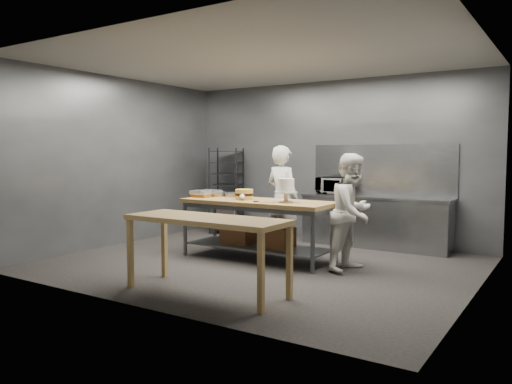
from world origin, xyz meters
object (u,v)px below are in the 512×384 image
at_px(work_table, 257,222).
at_px(layer_cake, 244,194).
at_px(near_counter, 206,224).
at_px(chef_right, 353,212).
at_px(chef_behind, 282,198).
at_px(microwave, 333,186).
at_px(speed_rack, 227,191).
at_px(frosted_cake_stand, 286,187).

relative_size(work_table, layer_cake, 8.60).
xyz_separation_m(work_table, near_counter, (0.54, -1.93, 0.24)).
bearing_deg(chef_right, chef_behind, 75.25).
relative_size(chef_behind, layer_cake, 6.35).
distance_m(chef_right, microwave, 2.17).
bearing_deg(microwave, work_table, -102.02).
height_order(speed_rack, microwave, speed_rack).
relative_size(chef_right, microwave, 3.03).
xyz_separation_m(chef_right, frosted_cake_stand, (-0.98, -0.17, 0.32)).
bearing_deg(layer_cake, chef_behind, 74.16).
distance_m(near_counter, chef_right, 2.25).
bearing_deg(chef_behind, chef_right, 168.68).
bearing_deg(layer_cake, frosted_cake_stand, -3.73).
xyz_separation_m(near_counter, frosted_cake_stand, (0.03, 1.84, 0.33)).
bearing_deg(near_counter, chef_right, 63.44).
distance_m(work_table, chef_behind, 0.83).
bearing_deg(work_table, chef_behind, 88.86).
relative_size(near_counter, microwave, 3.69).
xyz_separation_m(work_table, microwave, (0.41, 1.93, 0.48)).
distance_m(chef_right, frosted_cake_stand, 1.04).
bearing_deg(layer_cake, work_table, 8.25).
relative_size(speed_rack, chef_behind, 0.99).
distance_m(work_table, chef_right, 1.56).
height_order(frosted_cake_stand, layer_cake, frosted_cake_stand).
height_order(work_table, frosted_cake_stand, frosted_cake_stand).
bearing_deg(work_table, speed_rack, 136.26).
xyz_separation_m(chef_right, layer_cake, (-1.76, -0.12, 0.18)).
height_order(near_counter, layer_cake, layer_cake).
bearing_deg(layer_cake, microwave, 72.36).
distance_m(work_table, frosted_cake_stand, 0.81).
bearing_deg(microwave, speed_rack, -178.04).
bearing_deg(near_counter, microwave, 91.88).
bearing_deg(chef_right, microwave, 41.02).
relative_size(chef_right, frosted_cake_stand, 4.66).
height_order(speed_rack, layer_cake, speed_rack).
bearing_deg(work_table, frosted_cake_stand, -8.20).
xyz_separation_m(chef_behind, layer_cake, (-0.23, -0.80, 0.11)).
relative_size(microwave, frosted_cake_stand, 1.54).
relative_size(work_table, chef_right, 1.46).
xyz_separation_m(work_table, speed_rack, (-1.93, 1.85, 0.28)).
height_order(speed_rack, chef_right, speed_rack).
relative_size(speed_rack, layer_cake, 6.27).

